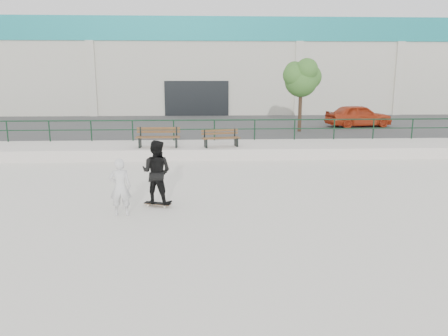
{
  "coord_description": "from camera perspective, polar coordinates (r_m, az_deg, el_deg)",
  "views": [
    {
      "loc": [
        0.39,
        -10.62,
        3.71
      ],
      "look_at": [
        1.03,
        2.0,
        0.98
      ],
      "focal_mm": 35.0,
      "sensor_mm": 36.0,
      "label": 1
    }
  ],
  "objects": [
    {
      "name": "parking_strip",
      "position": [
        28.83,
        -3.67,
        5.25
      ],
      "size": [
        60.0,
        14.0,
        0.5
      ],
      "primitive_type": "cube",
      "color": "#3F3F3F",
      "rests_on": "ground"
    },
    {
      "name": "skateboard",
      "position": [
        12.69,
        -8.68,
        -4.62
      ],
      "size": [
        0.8,
        0.44,
        0.09
      ],
      "rotation": [
        0.0,
        0.0,
        -0.33
      ],
      "color": "black",
      "rests_on": "ground"
    },
    {
      "name": "commercial_building",
      "position": [
        42.63,
        -3.52,
        13.31
      ],
      "size": [
        44.2,
        16.33,
        8.0
      ],
      "color": "beige",
      "rests_on": "ground"
    },
    {
      "name": "bench_right",
      "position": [
        19.65,
        -0.43,
        3.91
      ],
      "size": [
        1.76,
        0.83,
        0.78
      ],
      "rotation": [
        0.0,
        0.0,
        0.21
      ],
      "color": "#502D1B",
      "rests_on": "ledge"
    },
    {
      "name": "railing",
      "position": [
        21.57,
        -3.94,
        5.58
      ],
      "size": [
        28.0,
        0.06,
        1.03
      ],
      "color": "#12331E",
      "rests_on": "ledge"
    },
    {
      "name": "tree",
      "position": [
        25.26,
        10.11,
        11.62
      ],
      "size": [
        2.29,
        2.04,
        4.07
      ],
      "color": "#453022",
      "rests_on": "parking_strip"
    },
    {
      "name": "ground",
      "position": [
        11.26,
        -4.76,
        -7.1
      ],
      "size": [
        120.0,
        120.0,
        0.0
      ],
      "primitive_type": "plane",
      "color": "silver",
      "rests_on": "ground"
    },
    {
      "name": "red_car",
      "position": [
        28.47,
        17.15,
        6.56
      ],
      "size": [
        4.27,
        2.3,
        1.38
      ],
      "primitive_type": "imported",
      "rotation": [
        0.0,
        0.0,
        1.74
      ],
      "color": "#B23415",
      "rests_on": "parking_strip"
    },
    {
      "name": "standing_skater",
      "position": [
        12.46,
        -8.81,
        -0.52
      ],
      "size": [
        1.06,
        0.94,
        1.82
      ],
      "primitive_type": "imported",
      "rotation": [
        0.0,
        0.0,
        2.81
      ],
      "color": "black",
      "rests_on": "skateboard"
    },
    {
      "name": "bench_left",
      "position": [
        19.76,
        -8.59,
        3.98
      ],
      "size": [
        1.95,
        0.6,
        0.9
      ],
      "rotation": [
        0.0,
        0.0,
        -0.02
      ],
      "color": "#502D1B",
      "rests_on": "ledge"
    },
    {
      "name": "ledge",
      "position": [
        20.42,
        -3.96,
        2.39
      ],
      "size": [
        30.0,
        3.0,
        0.5
      ],
      "primitive_type": "cube",
      "color": "silver",
      "rests_on": "ground"
    },
    {
      "name": "seated_skater",
      "position": [
        11.87,
        -13.4,
        -2.46
      ],
      "size": [
        0.59,
        0.41,
        1.56
      ],
      "primitive_type": "imported",
      "rotation": [
        0.0,
        0.0,
        3.21
      ],
      "color": "silver",
      "rests_on": "ground"
    }
  ]
}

